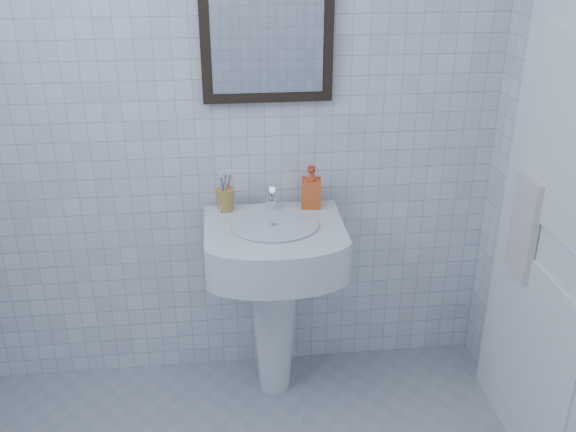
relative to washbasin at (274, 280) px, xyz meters
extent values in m
cube|color=silver|center=(-0.15, 0.22, 0.70)|extent=(2.20, 0.02, 2.50)
cone|color=white|center=(0.00, 0.02, -0.22)|extent=(0.21, 0.21, 0.67)
cube|color=white|center=(0.00, -0.02, 0.18)|extent=(0.54, 0.38, 0.16)
cube|color=white|center=(0.00, 0.12, 0.25)|extent=(0.54, 0.10, 0.03)
cylinder|color=silver|center=(0.00, -0.05, 0.27)|extent=(0.34, 0.34, 0.01)
cylinder|color=silver|center=(0.00, 0.10, 0.29)|extent=(0.05, 0.05, 0.05)
cylinder|color=silver|center=(0.00, 0.08, 0.35)|extent=(0.03, 0.10, 0.08)
cylinder|color=silver|center=(0.00, 0.12, 0.33)|extent=(0.03, 0.05, 0.09)
imported|color=#DC4915|center=(0.17, 0.12, 0.35)|extent=(0.09, 0.09, 0.17)
cube|color=black|center=(0.00, 0.20, 1.00)|extent=(0.50, 0.04, 0.62)
cube|color=silver|center=(0.00, 0.18, 1.00)|extent=(0.42, 0.00, 0.54)
cube|color=silver|center=(0.93, -0.43, 0.45)|extent=(0.04, 0.80, 2.00)
torus|color=silver|center=(0.91, -0.26, 0.50)|extent=(0.01, 0.18, 0.18)
cube|color=beige|center=(0.89, -0.26, 0.32)|extent=(0.03, 0.16, 0.38)
camera|label=1|loc=(-0.19, -2.25, 1.33)|focal=40.00mm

